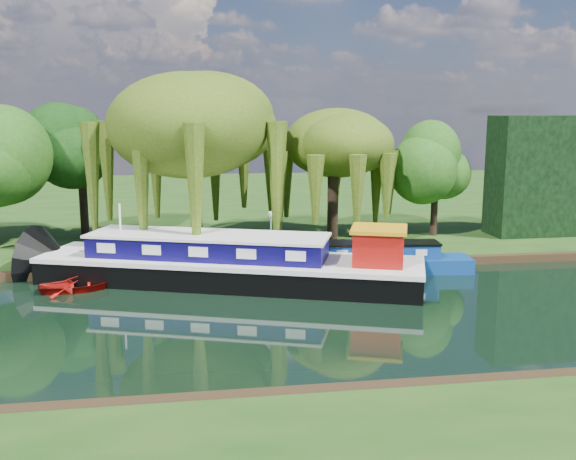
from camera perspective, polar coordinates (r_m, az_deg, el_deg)
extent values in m
plane|color=black|center=(27.87, 0.14, -7.76)|extent=(120.00, 120.00, 0.00)
cube|color=#173A10|center=(60.89, -4.76, 2.46)|extent=(120.00, 52.00, 0.45)
cube|color=black|center=(33.21, -5.27, -3.91)|extent=(19.91, 10.59, 1.31)
cube|color=silver|center=(33.03, -5.29, -2.63)|extent=(20.05, 10.71, 0.24)
cube|color=#0B0744|center=(33.20, -7.11, -1.45)|extent=(12.49, 6.98, 1.03)
cube|color=silver|center=(33.09, -7.14, -0.47)|extent=(12.77, 7.26, 0.13)
cube|color=maroon|center=(31.62, 8.08, -1.53)|extent=(3.05, 3.05, 1.63)
cube|color=orange|center=(31.44, 8.12, 0.08)|extent=(3.40, 3.40, 0.17)
cylinder|color=silver|center=(34.80, -14.67, 0.16)|extent=(0.11, 0.11, 2.61)
cube|color=navy|center=(35.67, 6.39, -3.17)|extent=(12.42, 3.38, 0.92)
cube|color=navy|center=(35.48, 6.41, -1.84)|extent=(8.71, 2.47, 0.77)
cube|color=black|center=(35.39, 6.43, -1.16)|extent=(8.82, 2.58, 0.10)
cube|color=silver|center=(34.37, 1.29, -2.12)|extent=(0.62, 0.12, 0.33)
cube|color=silver|center=(34.57, 4.85, -2.08)|extent=(0.62, 0.12, 0.33)
cube|color=silver|center=(34.90, 8.35, -2.04)|extent=(0.62, 0.12, 0.33)
cube|color=silver|center=(35.36, 11.78, -1.98)|extent=(0.62, 0.12, 0.33)
imported|color=maroon|center=(33.54, -18.24, -5.13)|extent=(3.91, 3.08, 0.73)
cylinder|color=black|center=(38.92, -8.19, 2.64)|extent=(0.78, 0.78, 6.05)
ellipsoid|color=#354A10|center=(38.57, -8.36, 9.08)|extent=(8.44, 8.44, 5.46)
cylinder|color=black|center=(41.82, 4.00, 2.26)|extent=(0.65, 0.65, 4.58)
ellipsoid|color=#354A10|center=(41.47, 4.05, 6.79)|extent=(6.26, 6.26, 4.04)
cylinder|color=black|center=(45.62, -17.78, 3.47)|extent=(0.52, 0.52, 6.17)
ellipsoid|color=black|center=(45.40, -17.96, 6.63)|extent=(4.93, 4.93, 4.93)
cylinder|color=black|center=(44.25, 12.91, 2.78)|extent=(0.42, 0.42, 5.05)
ellipsoid|color=#1D4A12|center=(44.03, 13.02, 5.44)|extent=(4.04, 4.04, 4.04)
cube|color=black|center=(46.50, 21.18, 4.53)|extent=(6.00, 3.00, 8.00)
cylinder|color=silver|center=(37.63, -1.55, -0.49)|extent=(0.10, 0.10, 2.20)
sphere|color=white|center=(37.40, -1.56, 1.43)|extent=(0.36, 0.36, 0.36)
cylinder|color=silver|center=(35.92, -17.99, -2.53)|extent=(0.16, 0.16, 1.00)
cylinder|color=silver|center=(35.42, -8.36, -2.30)|extent=(0.16, 0.16, 1.00)
cylinder|color=silver|center=(36.12, 2.81, -1.94)|extent=(0.16, 0.16, 1.00)
cylinder|color=silver|center=(37.75, 11.78, -1.61)|extent=(0.16, 0.16, 1.00)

